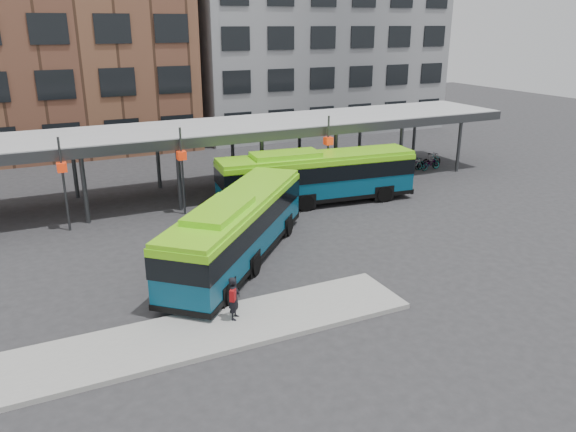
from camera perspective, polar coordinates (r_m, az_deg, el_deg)
name	(u,v)px	position (r m, az deg, el deg)	size (l,w,h in m)	color
ground	(316,270)	(24.12, 2.88, -5.50)	(120.00, 120.00, 0.00)	#28282B
boarding_island	(216,330)	(19.69, -7.30, -11.38)	(14.00, 3.00, 0.18)	gray
canopy	(215,130)	(34.33, -7.47, 8.65)	(40.00, 6.53, 4.80)	#999B9E
building_brick	(10,9)	(51.24, -26.43, 18.30)	(26.00, 14.00, 22.00)	brown
building_grey	(306,23)	(57.71, 1.87, 19.03)	(24.00, 14.00, 20.00)	slate
bus_front	(237,227)	(24.37, -5.16, -1.15)	(9.39, 10.03, 3.13)	navy
bus_rear	(316,176)	(32.46, 2.87, 4.11)	(11.71, 3.57, 3.18)	navy
pedestrian	(234,298)	(19.73, -5.47, -8.28)	(0.64, 0.68, 1.57)	black
bike_rack	(408,165)	(40.80, 12.05, 5.11)	(7.02, 1.51, 1.07)	slate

